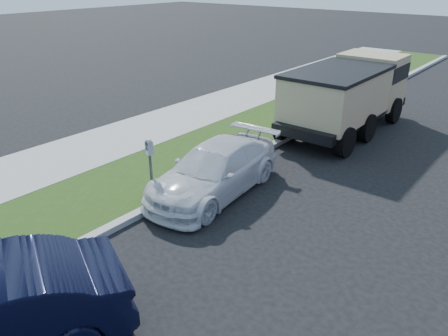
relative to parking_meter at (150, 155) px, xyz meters
The scene contains 5 objects.
ground 3.22m from the parking_meter, ahead, with size 120.00×120.00×0.00m, color black.
streetside 3.54m from the parking_meter, 141.88° to the left, with size 6.12×50.00×0.15m.
parking_meter is the anchor object (origin of this frame).
white_wagon 1.81m from the parking_meter, 54.85° to the left, with size 1.85×4.55×1.32m, color silver.
dump_truck 8.66m from the parking_meter, 80.41° to the left, with size 2.63×6.51×2.54m.
Camera 1 is at (4.87, -6.73, 5.50)m, focal length 35.00 mm.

